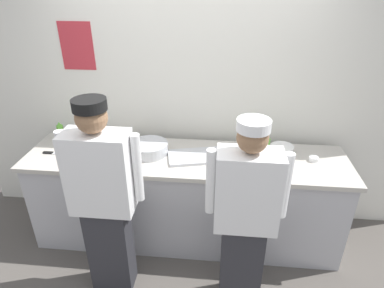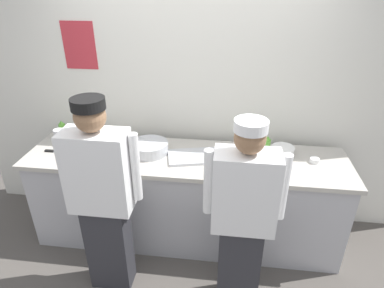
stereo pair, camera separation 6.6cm
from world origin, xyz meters
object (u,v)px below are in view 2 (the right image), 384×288
chef_center (243,216)px  sheet_tray (197,156)px  ramekin_red_sauce (263,161)px  deli_cup (287,165)px  squeeze_bottle_secondary (63,131)px  ramekin_green_sauce (315,160)px  squeeze_bottle_primary (267,146)px  chef_near_left (102,196)px  plate_stack_rear (96,144)px  chefs_knife (57,152)px  mixing_bowl_steel (149,148)px  ramekin_orange_sauce (75,146)px  plate_stack_front (283,150)px  ramekin_yellow_sauce (77,155)px

chef_center → sheet_tray: bearing=121.3°
sheet_tray → ramekin_red_sauce: size_ratio=4.74×
chef_center → deli_cup: bearing=57.2°
chef_center → squeeze_bottle_secondary: 1.95m
ramekin_green_sauce → squeeze_bottle_primary: bearing=170.4°
sheet_tray → chef_near_left: bearing=-136.1°
squeeze_bottle_secondary → sheet_tray: bearing=-7.8°
plate_stack_rear → ramekin_green_sauce: (1.99, -0.04, -0.02)m
deli_cup → chef_center: bearing=-122.8°
sheet_tray → chefs_knife: size_ratio=1.88×
mixing_bowl_steel → ramekin_orange_sauce: (-0.72, 0.00, -0.03)m
sheet_tray → ramekin_red_sauce: ramekin_red_sauce is taller
mixing_bowl_steel → squeeze_bottle_secondary: (-0.90, 0.15, 0.05)m
plate_stack_front → mixing_bowl_steel: bearing=-174.0°
plate_stack_rear → ramekin_orange_sauce: (-0.19, -0.04, -0.02)m
chef_center → squeeze_bottle_secondary: chef_center is taller
deli_cup → squeeze_bottle_primary: bearing=125.3°
squeeze_bottle_secondary → squeeze_bottle_primary: bearing=-2.1°
chef_near_left → plate_stack_front: size_ratio=8.17×
sheet_tray → squeeze_bottle_secondary: bearing=172.2°
chef_center → plate_stack_front: size_ratio=7.76×
plate_stack_rear → deli_cup: 1.74m
sheet_tray → deli_cup: bearing=-7.6°
ramekin_orange_sauce → squeeze_bottle_primary: bearing=2.4°
plate_stack_rear → ramekin_red_sauce: size_ratio=2.22×
ramekin_green_sauce → chef_near_left: bearing=-158.2°
plate_stack_rear → chefs_knife: (-0.33, -0.14, -0.03)m
plate_stack_front → chefs_knife: bearing=-173.8°
chef_center → plate_stack_rear: chef_center is taller
mixing_bowl_steel → ramekin_green_sauce: (1.46, 0.01, -0.03)m
chef_center → ramekin_red_sauce: 0.66m
mixing_bowl_steel → ramekin_green_sauce: bearing=0.4°
chefs_knife → chef_near_left: bearing=-41.2°
mixing_bowl_steel → ramekin_red_sauce: 1.02m
ramekin_red_sauce → ramekin_green_sauce: bearing=9.5°
plate_stack_front → squeeze_bottle_primary: size_ratio=1.06×
chef_near_left → squeeze_bottle_primary: size_ratio=8.62×
squeeze_bottle_primary → deli_cup: squeeze_bottle_primary is taller
chef_center → mixing_bowl_steel: 1.10m
ramekin_green_sauce → deli_cup: (-0.26, -0.15, 0.02)m
sheet_tray → mixing_bowl_steel: bearing=175.6°
ramekin_red_sauce → chefs_knife: size_ratio=0.40×
mixing_bowl_steel → chefs_knife: size_ratio=1.24×
sheet_tray → ramekin_orange_sauce: size_ratio=4.76×
plate_stack_front → deli_cup: size_ratio=2.28×
chef_center → ramekin_yellow_sauce: 1.56m
sheet_tray → ramekin_green_sauce: (1.02, 0.04, 0.01)m
chef_near_left → ramekin_red_sauce: 1.36m
chef_center → mixing_bowl_steel: size_ratio=4.65×
mixing_bowl_steel → ramekin_orange_sauce: size_ratio=3.15×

